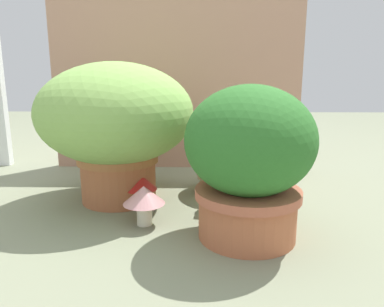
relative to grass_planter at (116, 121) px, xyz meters
name	(u,v)px	position (x,y,z in m)	size (l,w,h in m)	color
ground_plane	(158,213)	(0.15, -0.13, -0.27)	(6.00, 6.00, 0.00)	gray
cardboard_backdrop	(176,87)	(0.17, 0.46, 0.09)	(1.11, 0.03, 0.73)	tan
grass_planter	(116,121)	(0.00, 0.00, 0.00)	(0.51, 0.51, 0.47)	#AB603B
leafy_planter	(249,159)	(0.40, -0.28, -0.06)	(0.33, 0.33, 0.40)	#B76441
cat	(224,162)	(0.36, 0.05, -0.15)	(0.28, 0.38, 0.32)	tan
mushroom_ornament_red	(141,184)	(0.09, -0.07, -0.19)	(0.11, 0.11, 0.11)	silver
mushroom_ornament_pink	(144,198)	(0.12, -0.21, -0.19)	(0.12, 0.12, 0.12)	beige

